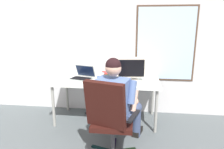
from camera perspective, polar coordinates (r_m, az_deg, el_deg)
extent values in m
cube|color=silver|center=(3.63, 3.49, 9.35)|extent=(5.37, 0.06, 2.61)
cube|color=#4C3828|center=(3.62, 14.71, 8.23)|extent=(1.00, 0.01, 1.28)
cube|color=silver|center=(3.62, 14.72, 8.22)|extent=(0.94, 0.02, 1.22)
cylinder|color=gray|center=(3.36, -16.08, -8.59)|extent=(0.04, 0.04, 0.67)
cylinder|color=gray|center=(3.13, 12.20, -10.08)|extent=(0.04, 0.04, 0.67)
cylinder|color=gray|center=(3.92, -12.47, -5.09)|extent=(0.04, 0.04, 0.67)
cylinder|color=gray|center=(3.72, 11.34, -6.07)|extent=(0.04, 0.04, 0.67)
cube|color=silver|center=(3.33, -1.66, -1.74)|extent=(1.71, 0.77, 0.04)
cube|color=black|center=(2.84, -2.76, -20.01)|extent=(0.30, 0.13, 0.02)
cube|color=black|center=(2.91, 0.56, -19.05)|extent=(0.05, 0.30, 0.02)
cylinder|color=#3F3F44|center=(2.67, 0.24, -17.17)|extent=(0.05, 0.05, 0.39)
cube|color=black|center=(2.57, 0.24, -13.09)|extent=(0.49, 0.49, 0.06)
cube|color=black|center=(2.26, -1.98, -8.54)|extent=(0.49, 0.27, 0.55)
cube|color=black|center=(2.43, 6.09, -11.44)|extent=(0.15, 0.34, 0.02)
cube|color=black|center=(2.62, -5.13, -9.43)|extent=(0.15, 0.34, 0.02)
cylinder|color=#384565|center=(2.73, 5.50, -10.75)|extent=(0.28, 0.50, 0.15)
cylinder|color=#384565|center=(3.03, 6.88, -12.93)|extent=(0.12, 0.12, 0.46)
cube|color=black|center=(3.17, 7.12, -15.50)|extent=(0.17, 0.26, 0.08)
cylinder|color=#384565|center=(2.84, -0.71, -9.69)|extent=(0.28, 0.50, 0.15)
cylinder|color=#384565|center=(3.13, 1.16, -11.93)|extent=(0.12, 0.12, 0.46)
cube|color=black|center=(3.26, 1.57, -14.48)|extent=(0.17, 0.26, 0.08)
cube|color=#4C6496|center=(2.48, 0.33, -6.87)|extent=(0.44, 0.36, 0.53)
sphere|color=tan|center=(2.37, 0.34, 1.78)|extent=(0.19, 0.19, 0.19)
sphere|color=black|center=(2.36, 0.34, 2.49)|extent=(0.19, 0.19, 0.19)
cylinder|color=#4C6496|center=(2.41, 5.62, -4.90)|extent=(0.14, 0.19, 0.29)
cylinder|color=tan|center=(2.54, 6.19, -7.25)|extent=(0.12, 0.18, 0.27)
sphere|color=tan|center=(2.58, 6.45, -7.50)|extent=(0.09, 0.09, 0.09)
cylinder|color=#4C6496|center=(2.58, -3.70, -3.62)|extent=(0.14, 0.21, 0.29)
cylinder|color=tan|center=(2.71, -2.30, -3.75)|extent=(0.11, 0.15, 0.27)
sphere|color=tan|center=(2.77, -1.47, -1.95)|extent=(0.09, 0.09, 0.09)
cube|color=beige|center=(3.29, 5.24, -1.44)|extent=(0.26, 0.22, 0.02)
cylinder|color=beige|center=(3.28, 5.26, -0.93)|extent=(0.04, 0.04, 0.04)
cube|color=beige|center=(3.24, 5.32, 2.05)|extent=(0.45, 0.20, 0.30)
cube|color=black|center=(3.17, 5.46, 1.75)|extent=(0.40, 0.06, 0.26)
cube|color=gray|center=(3.37, -8.69, -1.21)|extent=(0.39, 0.31, 0.02)
cube|color=black|center=(3.36, -8.70, -1.05)|extent=(0.36, 0.27, 0.00)
cube|color=gray|center=(3.46, -7.44, 1.08)|extent=(0.36, 0.18, 0.20)
cube|color=#0F1933|center=(3.46, -7.51, 1.00)|extent=(0.33, 0.16, 0.18)
cylinder|color=silver|center=(3.18, -2.97, -2.08)|extent=(0.07, 0.07, 0.00)
cylinder|color=silver|center=(3.17, -2.98, -1.52)|extent=(0.01, 0.01, 0.06)
cylinder|color=silver|center=(3.15, -2.99, -0.29)|extent=(0.09, 0.09, 0.08)
cylinder|color=maroon|center=(3.16, -2.99, -0.66)|extent=(0.08, 0.08, 0.04)
cube|color=#274397|center=(3.44, -1.01, -0.57)|extent=(0.21, 0.17, 0.03)
cube|color=#2F7F36|center=(3.43, -1.11, -0.01)|extent=(0.17, 0.10, 0.03)
cube|color=red|center=(3.42, -1.18, 0.52)|extent=(0.20, 0.13, 0.03)
cylinder|color=maroon|center=(3.11, 0.38, -1.52)|extent=(0.08, 0.08, 0.10)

